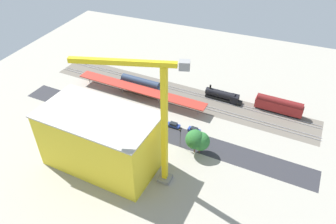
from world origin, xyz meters
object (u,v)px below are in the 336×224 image
Objects in this scene: parked_car_0 at (194,130)px; parked_car_3 at (133,115)px; street_tree_0 at (195,139)px; street_tree_2 at (77,107)px; passenger_coach at (279,105)px; box_truck_0 at (99,119)px; parked_car_2 at (151,118)px; street_tree_3 at (200,141)px; platform_canopy_near at (140,89)px; freight_coach_far at (141,84)px; parked_car_1 at (174,125)px; construction_building at (101,140)px; locomotive at (224,96)px; traffic_light at (180,135)px; tower_crane at (156,117)px; street_tree_1 at (112,118)px; box_truck_1 at (138,136)px.

parked_car_3 is at bearing 0.70° from parked_car_0.
street_tree_2 is at bearing -0.52° from street_tree_0.
passenger_coach is 72.36m from street_tree_2.
passenger_coach reaches higher than parked_car_0.
parked_car_3 is 28.24m from street_tree_0.
parked_car_3 is 0.48× the size of box_truck_0.
parked_car_2 is (16.19, -0.24, 0.03)m from parked_car_0.
platform_canopy_near is at bearing -33.45° from street_tree_3.
freight_coach_far reaches higher than parked_car_1.
construction_building reaches higher than platform_canopy_near.
street_tree_0 is at bearing 153.72° from parked_car_2.
passenger_coach is 3.89× the size of parked_car_0.
platform_canopy_near is 36.04m from street_tree_0.
parked_car_2 is 18.29m from box_truck_0.
street_tree_2 is at bearing 63.20° from freight_coach_far.
locomotive is 1.44× the size of box_truck_0.
traffic_light is at bearing 179.39° from box_truck_0.
tower_crane is (-4.41, 23.69, 22.06)m from parked_car_1.
parked_car_2 is 0.68× the size of traffic_light.
street_tree_2 reaches higher than box_truck_0.
traffic_light is at bearing 148.54° from parked_car_2.
locomotive is 54.71m from street_tree_2.
street_tree_1 reaches higher than platform_canopy_near.
street_tree_3 is at bearing -174.85° from box_truck_1.
parked_car_3 is (23.03, 0.28, -0.04)m from parked_car_0.
freight_coach_far is at bearing -38.99° from street_tree_0.
street_tree_3 is at bearing -117.60° from tower_crane.
street_tree_2 reaches higher than parked_car_2.
parked_car_0 is 0.44× the size of box_truck_0.
street_tree_3 is (-31.35, 0.01, 0.23)m from street_tree_1.
locomotive is 32.91m from freight_coach_far.
box_truck_0 is (29.39, -15.73, -21.12)m from tower_crane.
parked_car_3 is at bearing -80.82° from construction_building.
box_truck_0 reaches higher than parked_car_3.
tower_crane reaches higher than box_truck_1.
box_truck_0 is (57.26, 30.47, -1.43)m from passenger_coach.
platform_canopy_near is 20.40m from street_tree_1.
freight_coach_far is 2.30× the size of street_tree_1.
box_truck_1 is at bearing 4.13° from street_tree_0.
box_truck_0 is 37.37m from street_tree_3.
locomotive is 51.28m from tower_crane.
parked_car_3 is (27.43, 22.59, -1.12)m from locomotive.
street_tree_3 is at bearing 57.29° from passenger_coach.
parked_car_3 is (6.85, 0.52, -0.07)m from parked_car_2.
parked_car_1 is 0.62× the size of street_tree_1.
freight_coach_far reaches higher than locomotive.
tower_crane is (-17.81, 0.07, 13.84)m from construction_building.
street_tree_0 reaches higher than locomotive.
street_tree_0 is (1.11, 31.68, 3.61)m from locomotive.
street_tree_1 is at bearing 67.87° from parked_car_3.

